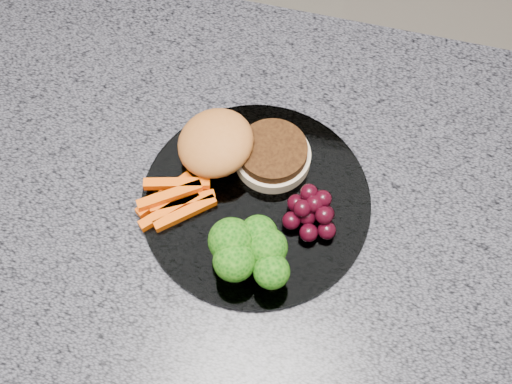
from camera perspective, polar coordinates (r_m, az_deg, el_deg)
island_cabinet at (r=1.25m, az=-0.56°, el=-10.88°), size 1.20×0.60×0.86m
countertop at (r=0.82m, az=-0.83°, el=-1.98°), size 1.20×0.60×0.04m
plate at (r=0.81m, az=0.00°, el=-0.75°), size 0.26×0.26×0.01m
burger at (r=0.81m, az=-1.61°, el=3.45°), size 0.17×0.12×0.05m
carrot_sticks at (r=0.80m, az=-6.52°, el=-0.54°), size 0.09×0.08×0.02m
broccoli at (r=0.74m, az=-0.58°, el=-4.64°), size 0.09×0.08×0.06m
grape_bunch at (r=0.78m, az=4.51°, el=-1.56°), size 0.06×0.06×0.04m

